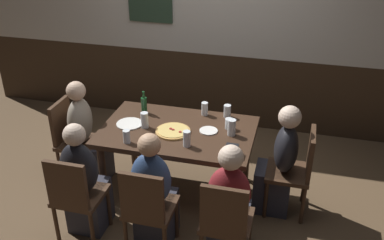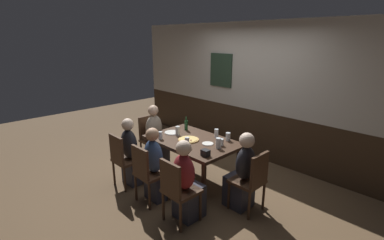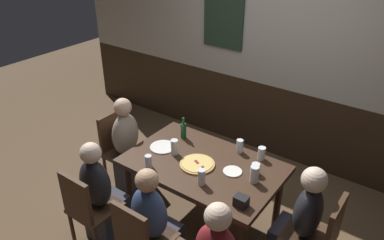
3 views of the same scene
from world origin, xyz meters
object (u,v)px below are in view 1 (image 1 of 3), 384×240
at_px(chair_mid_near, 147,207).
at_px(person_right_near, 229,210).
at_px(tumbler_water, 127,137).
at_px(plate_white_large, 130,124).
at_px(beer_glass_half, 229,124).
at_px(chair_left_near, 75,194).
at_px(beer_glass_tall, 232,128).
at_px(pint_glass_stout, 227,112).
at_px(person_head_east, 279,167).
at_px(person_mid_near, 154,198).
at_px(beer_bottle_green, 144,105).
at_px(pint_glass_amber, 205,110).
at_px(chair_head_west, 72,136).
at_px(chair_right_near, 225,220).
at_px(person_head_west, 87,140).
at_px(tumbler_short, 145,121).
at_px(pizza, 173,131).
at_px(highball_clear, 187,139).
at_px(dining_table, 178,137).
at_px(plate_white_small, 209,131).
at_px(person_left_near, 85,186).
at_px(condiment_caddy, 232,150).
at_px(chair_head_east, 297,168).

bearing_deg(chair_mid_near, person_right_near, 14.23).
relative_size(tumbler_water, plate_white_large, 0.48).
height_order(beer_glass_half, plate_white_large, beer_glass_half).
xyz_separation_m(chair_left_near, beer_glass_tall, (1.17, 0.92, 0.32)).
distance_m(beer_glass_half, pint_glass_stout, 0.25).
relative_size(person_head_east, person_mid_near, 1.00).
bearing_deg(beer_bottle_green, pint_glass_amber, 10.16).
xyz_separation_m(chair_head_west, tumbler_water, (0.77, -0.35, 0.30)).
height_order(beer_glass_half, tumbler_water, tumbler_water).
relative_size(chair_left_near, beer_glass_tall, 5.57).
xyz_separation_m(chair_right_near, pint_glass_amber, (-0.47, 1.25, 0.30)).
height_order(chair_head_west, pint_glass_amber, chair_head_west).
bearing_deg(person_head_west, chair_mid_near, -41.86).
bearing_deg(pint_glass_stout, person_mid_near, -110.44).
bearing_deg(tumbler_short, chair_head_west, 177.56).
bearing_deg(tumbler_water, chair_head_west, 155.80).
bearing_deg(tumbler_water, chair_left_near, -116.63).
height_order(person_head_west, tumbler_short, person_head_west).
height_order(chair_left_near, person_head_west, person_head_west).
relative_size(pizza, highball_clear, 2.21).
relative_size(dining_table, plate_white_large, 5.70).
height_order(dining_table, beer_glass_half, beer_glass_half).
bearing_deg(chair_head_west, plate_white_small, 1.62).
bearing_deg(plate_white_small, pint_glass_stout, 71.50).
distance_m(pint_glass_stout, plate_white_large, 0.98).
height_order(chair_mid_near, chair_head_west, same).
bearing_deg(pint_glass_stout, dining_table, -136.97).
xyz_separation_m(chair_head_west, person_left_near, (0.50, -0.72, -0.03)).
height_order(person_mid_near, condiment_caddy, person_mid_near).
distance_m(chair_head_east, tumbler_water, 1.59).
height_order(person_left_near, highball_clear, person_left_near).
relative_size(chair_head_east, beer_glass_tall, 5.57).
bearing_deg(person_mid_near, chair_left_near, -165.78).
height_order(chair_head_east, beer_glass_tall, beer_glass_tall).
bearing_deg(chair_mid_near, person_left_near, 165.78).
bearing_deg(plate_white_small, condiment_caddy, -50.81).
xyz_separation_m(chair_head_east, beer_glass_tall, (-0.63, 0.03, 0.32)).
bearing_deg(beer_bottle_green, chair_head_east, -9.32).
distance_m(person_left_near, pizza, 0.95).
distance_m(person_right_near, plate_white_large, 1.36).
bearing_deg(beer_glass_half, beer_glass_tall, -68.51).
xyz_separation_m(person_head_east, person_left_near, (-1.63, -0.72, -0.01)).
height_order(pizza, condiment_caddy, condiment_caddy).
relative_size(chair_head_west, plate_white_small, 5.03).
bearing_deg(person_head_west, chair_head_west, 180.00).
bearing_deg(pint_glass_amber, pint_glass_stout, 3.81).
bearing_deg(chair_head_east, pizza, -177.10).
bearing_deg(person_head_west, condiment_caddy, -11.11).
distance_m(beer_glass_half, plate_white_small, 0.21).
height_order(person_left_near, beer_glass_half, person_left_near).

